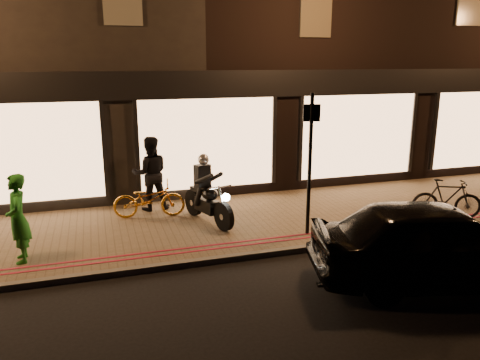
# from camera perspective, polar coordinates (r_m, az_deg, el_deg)

# --- Properties ---
(ground) EXTENTS (90.00, 90.00, 0.00)m
(ground) POSITION_cam_1_polar(r_m,az_deg,el_deg) (9.25, 2.11, -9.58)
(ground) COLOR black
(ground) RESTS_ON ground
(sidewalk) EXTENTS (50.00, 4.00, 0.12)m
(sidewalk) POSITION_cam_1_polar(r_m,az_deg,el_deg) (11.00, -1.37, -5.24)
(sidewalk) COLOR brown
(sidewalk) RESTS_ON ground
(kerb_stone) EXTENTS (50.00, 0.14, 0.12)m
(kerb_stone) POSITION_cam_1_polar(r_m,az_deg,el_deg) (9.27, 2.01, -9.12)
(kerb_stone) COLOR #59544C
(kerb_stone) RESTS_ON ground
(red_kerb_lines) EXTENTS (50.00, 0.26, 0.01)m
(red_kerb_lines) POSITION_cam_1_polar(r_m,az_deg,el_deg) (9.68, 1.03, -7.65)
(red_kerb_lines) COLOR maroon
(red_kerb_lines) RESTS_ON sidewalk
(building_row) EXTENTS (48.00, 10.11, 8.50)m
(building_row) POSITION_cam_1_polar(r_m,az_deg,el_deg) (17.19, -8.18, 15.91)
(building_row) COLOR black
(building_row) RESTS_ON ground
(motorcycle) EXTENTS (0.81, 1.88, 1.59)m
(motorcycle) POSITION_cam_1_polar(r_m,az_deg,el_deg) (10.72, -4.05, -2.00)
(motorcycle) COLOR black
(motorcycle) RESTS_ON sidewalk
(sign_post) EXTENTS (0.35, 0.12, 3.00)m
(sign_post) POSITION_cam_1_polar(r_m,az_deg,el_deg) (9.82, 8.53, 2.74)
(sign_post) COLOR black
(sign_post) RESTS_ON sidewalk
(bicycle_gold) EXTENTS (1.74, 0.81, 0.88)m
(bicycle_gold) POSITION_cam_1_polar(r_m,az_deg,el_deg) (11.29, -11.03, -2.32)
(bicycle_gold) COLOR orange
(bicycle_gold) RESTS_ON sidewalk
(bicycle_dark) EXTENTS (1.62, 1.07, 0.95)m
(bicycle_dark) POSITION_cam_1_polar(r_m,az_deg,el_deg) (12.03, 23.91, -2.10)
(bicycle_dark) COLOR black
(bicycle_dark) RESTS_ON sidewalk
(person_green) EXTENTS (0.48, 0.65, 1.66)m
(person_green) POSITION_cam_1_polar(r_m,az_deg,el_deg) (9.48, -25.45, -4.27)
(person_green) COLOR #217B21
(person_green) RESTS_ON sidewalk
(person_dark) EXTENTS (0.90, 0.71, 1.85)m
(person_dark) POSITION_cam_1_polar(r_m,az_deg,el_deg) (11.74, -10.86, 0.77)
(person_dark) COLOR black
(person_dark) RESTS_ON sidewalk
(parked_car) EXTENTS (4.62, 2.76, 1.47)m
(parked_car) POSITION_cam_1_polar(r_m,az_deg,el_deg) (8.73, 23.00, -7.03)
(parked_car) COLOR black
(parked_car) RESTS_ON ground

